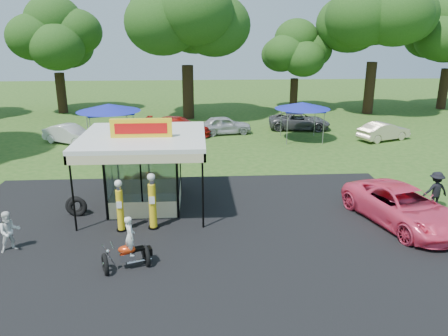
% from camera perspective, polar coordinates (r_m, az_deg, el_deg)
% --- Properties ---
extents(ground, '(120.00, 120.00, 0.00)m').
position_cam_1_polar(ground, '(15.88, -4.57, -11.64)').
color(ground, '#274E18').
rests_on(ground, ground).
extents(asphalt_apron, '(20.00, 14.00, 0.04)m').
position_cam_1_polar(asphalt_apron, '(17.65, -4.49, -8.44)').
color(asphalt_apron, black).
rests_on(asphalt_apron, ground).
extents(gas_station_kiosk, '(5.40, 5.40, 4.18)m').
position_cam_1_polar(gas_station_kiosk, '(19.93, -10.27, -0.15)').
color(gas_station_kiosk, white).
rests_on(gas_station_kiosk, ground).
extents(gas_pump_left, '(0.41, 0.41, 2.19)m').
position_cam_1_polar(gas_pump_left, '(17.84, -13.43, -4.98)').
color(gas_pump_left, black).
rests_on(gas_pump_left, ground).
extents(gas_pump_right, '(0.45, 0.45, 2.39)m').
position_cam_1_polar(gas_pump_right, '(17.76, -9.33, -4.48)').
color(gas_pump_right, black).
rests_on(gas_pump_right, ground).
extents(motorcycle, '(1.73, 1.26, 1.96)m').
position_cam_1_polar(motorcycle, '(15.21, -12.32, -10.16)').
color(motorcycle, black).
rests_on(motorcycle, ground).
extents(spare_tires, '(1.01, 0.60, 0.87)m').
position_cam_1_polar(spare_tires, '(20.13, -18.73, -4.76)').
color(spare_tires, black).
rests_on(spare_tires, ground).
extents(a_frame_sign, '(0.56, 0.63, 0.91)m').
position_cam_1_polar(a_frame_sign, '(18.20, 24.98, -7.77)').
color(a_frame_sign, '#593819').
rests_on(a_frame_sign, ground).
extents(kiosk_car, '(2.82, 1.13, 0.96)m').
position_cam_1_polar(kiosk_car, '(22.42, -9.49, -1.63)').
color(kiosk_car, yellow).
rests_on(kiosk_car, ground).
extents(pink_sedan, '(4.02, 6.13, 1.57)m').
position_cam_1_polar(pink_sedan, '(19.57, 22.35, -4.67)').
color(pink_sedan, '#FF456E').
rests_on(pink_sedan, ground).
extents(spectator_west, '(0.95, 0.89, 1.55)m').
position_cam_1_polar(spectator_west, '(17.76, -26.23, -7.45)').
color(spectator_west, white).
rests_on(spectator_west, ground).
extents(spectator_east_a, '(1.18, 0.73, 1.75)m').
position_cam_1_polar(spectator_east_a, '(21.81, 25.90, -2.65)').
color(spectator_east_a, black).
rests_on(spectator_east_a, ground).
extents(bg_car_a, '(4.24, 3.25, 1.34)m').
position_cam_1_polar(bg_car_a, '(33.24, -19.49, 4.18)').
color(bg_car_a, silver).
rests_on(bg_car_a, ground).
extents(bg_car_b, '(5.27, 2.69, 1.46)m').
position_cam_1_polar(bg_car_b, '(33.80, -5.96, 5.41)').
color(bg_car_b, '#AB140D').
rests_on(bg_car_b, ground).
extents(bg_car_c, '(4.40, 2.38, 1.42)m').
position_cam_1_polar(bg_car_c, '(34.28, 0.06, 5.63)').
color(bg_car_c, '#AAABAF').
rests_on(bg_car_c, ground).
extents(bg_car_d, '(5.20, 2.88, 1.38)m').
position_cam_1_polar(bg_car_d, '(36.45, 9.79, 6.05)').
color(bg_car_d, '#4F4F51').
rests_on(bg_car_d, ground).
extents(bg_car_e, '(4.28, 2.83, 1.33)m').
position_cam_1_polar(bg_car_e, '(34.37, 20.15, 4.52)').
color(bg_car_e, beige).
rests_on(bg_car_e, ground).
extents(tent_west, '(4.32, 4.32, 3.02)m').
position_cam_1_polar(tent_west, '(30.96, -14.85, 7.59)').
color(tent_west, gray).
rests_on(tent_west, ground).
extents(tent_east, '(4.02, 4.02, 2.81)m').
position_cam_1_polar(tent_east, '(32.51, 10.21, 8.00)').
color(tent_east, gray).
rests_on(tent_east, ground).
extents(oak_far_b, '(9.03, 9.03, 10.78)m').
position_cam_1_polar(oak_far_b, '(45.87, -21.15, 15.25)').
color(oak_far_b, black).
rests_on(oak_far_b, ground).
extents(oak_far_c, '(11.55, 11.55, 13.61)m').
position_cam_1_polar(oak_far_c, '(40.34, -4.94, 18.66)').
color(oak_far_c, black).
rests_on(oak_far_c, ground).
extents(oak_far_d, '(7.36, 7.36, 8.76)m').
position_cam_1_polar(oak_far_d, '(45.49, 9.34, 14.51)').
color(oak_far_d, black).
rests_on(oak_far_d, ground).
extents(oak_far_e, '(11.52, 11.52, 13.72)m').
position_cam_1_polar(oak_far_e, '(44.94, 19.28, 17.83)').
color(oak_far_e, black).
rests_on(oak_far_e, ground).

